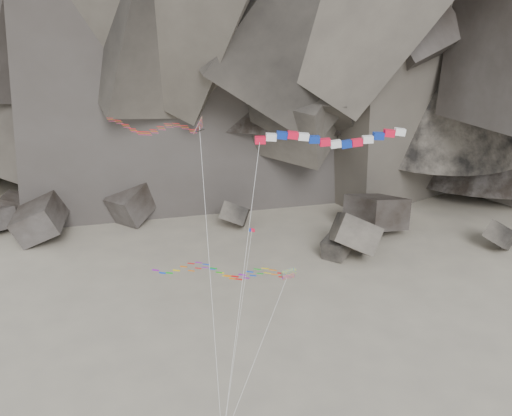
# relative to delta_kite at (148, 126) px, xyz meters

# --- Properties ---
(ground) EXTENTS (260.00, 260.00, 0.00)m
(ground) POSITION_rel_delta_kite_xyz_m (3.91, -5.22, -22.99)
(ground) COLOR gray
(ground) RESTS_ON ground
(boulder_field) EXTENTS (77.32, 18.03, 7.48)m
(boulder_field) POSITION_rel_delta_kite_xyz_m (-3.30, 28.00, -21.06)
(boulder_field) COLOR #47423F
(boulder_field) RESTS_ON ground
(delta_kite) EXTENTS (12.75, 13.84, 22.77)m
(delta_kite) POSITION_rel_delta_kite_xyz_m (0.00, 0.00, 0.00)
(delta_kite) COLOR red
(delta_kite) RESTS_ON ground
(banner_kite) EXTENTS (13.01, 11.90, 22.41)m
(banner_kite) POSITION_rel_delta_kite_xyz_m (15.57, -3.14, 0.22)
(banner_kite) COLOR red
(banner_kite) RESTS_ON ground
(parafoil_kite) EXTENTS (13.82, 11.89, 9.80)m
(parafoil_kite) POSITION_rel_delta_kite_xyz_m (5.85, -1.78, -12.60)
(parafoil_kite) COLOR #D7D20B
(parafoil_kite) RESTS_ON ground
(pennant_kite) EXTENTS (1.42, 8.63, 14.47)m
(pennant_kite) POSITION_rel_delta_kite_xyz_m (9.34, -6.76, -10.64)
(pennant_kite) COLOR red
(pennant_kite) RESTS_ON ground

